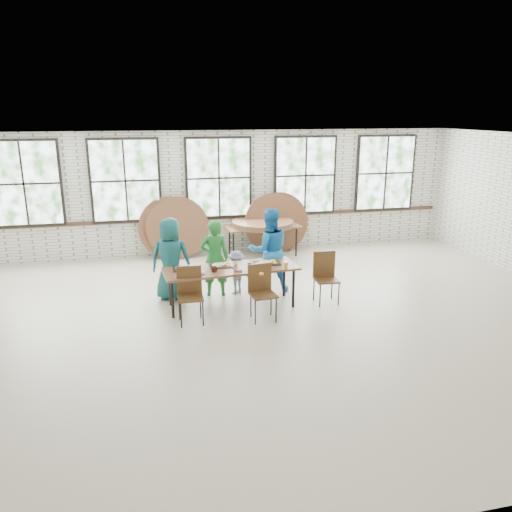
{
  "coord_description": "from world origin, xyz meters",
  "views": [
    {
      "loc": [
        -1.84,
        -7.59,
        3.45
      ],
      "look_at": [
        0.0,
        0.4,
        1.05
      ],
      "focal_mm": 35.0,
      "sensor_mm": 36.0,
      "label": 1
    }
  ],
  "objects_px": {
    "chair_near_left": "(190,290)",
    "storage_table": "(263,228)",
    "dining_table": "(231,270)",
    "chair_near_right": "(261,287)"
  },
  "relations": [
    {
      "from": "chair_near_right",
      "to": "storage_table",
      "type": "xyz_separation_m",
      "value": [
        0.94,
        3.77,
        0.13
      ]
    },
    {
      "from": "chair_near_left",
      "to": "storage_table",
      "type": "xyz_separation_m",
      "value": [
        2.14,
        3.63,
        0.13
      ]
    },
    {
      "from": "dining_table",
      "to": "chair_near_right",
      "type": "distance_m",
      "value": 0.76
    },
    {
      "from": "chair_near_left",
      "to": "storage_table",
      "type": "height_order",
      "value": "chair_near_left"
    },
    {
      "from": "dining_table",
      "to": "storage_table",
      "type": "relative_size",
      "value": 1.32
    },
    {
      "from": "chair_near_left",
      "to": "storage_table",
      "type": "relative_size",
      "value": 0.51
    },
    {
      "from": "dining_table",
      "to": "chair_near_left",
      "type": "distance_m",
      "value": 0.94
    },
    {
      "from": "dining_table",
      "to": "chair_near_left",
      "type": "height_order",
      "value": "chair_near_left"
    },
    {
      "from": "chair_near_right",
      "to": "chair_near_left",
      "type": "bearing_deg",
      "value": 166.7
    },
    {
      "from": "chair_near_left",
      "to": "chair_near_right",
      "type": "height_order",
      "value": "same"
    }
  ]
}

